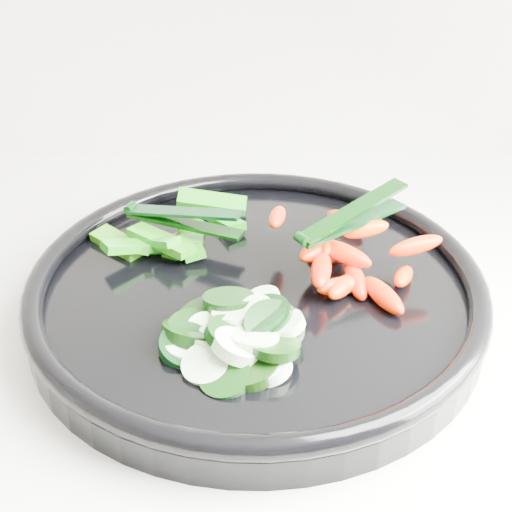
{
  "coord_description": "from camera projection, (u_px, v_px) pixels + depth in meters",
  "views": [
    {
      "loc": [
        0.42,
        1.21,
        1.29
      ],
      "look_at": [
        0.42,
        1.69,
        0.99
      ],
      "focal_mm": 50.0,
      "sensor_mm": 36.0,
      "label": 1
    }
  ],
  "objects": [
    {
      "name": "carrot_pile",
      "position": [
        343.0,
        255.0,
        0.59
      ],
      "size": [
        0.14,
        0.17,
        0.05
      ],
      "color": "#F02100",
      "rests_on": "veggie_tray"
    },
    {
      "name": "tong_carrot",
      "position": [
        350.0,
        218.0,
        0.58
      ],
      "size": [
        0.1,
        0.08,
        0.02
      ],
      "color": "black",
      "rests_on": "carrot_pile"
    },
    {
      "name": "veggie_tray",
      "position": [
        256.0,
        291.0,
        0.59
      ],
      "size": [
        0.47,
        0.47,
        0.04
      ],
      "color": "black",
      "rests_on": "counter"
    },
    {
      "name": "cucumber_pile",
      "position": [
        229.0,
        335.0,
        0.52
      ],
      "size": [
        0.12,
        0.12,
        0.04
      ],
      "color": "black",
      "rests_on": "veggie_tray"
    },
    {
      "name": "tong_pepper",
      "position": [
        180.0,
        217.0,
        0.63
      ],
      "size": [
        0.11,
        0.06,
        0.02
      ],
      "color": "black",
      "rests_on": "pepper_pile"
    },
    {
      "name": "pepper_pile",
      "position": [
        172.0,
        235.0,
        0.64
      ],
      "size": [
        0.14,
        0.11,
        0.04
      ],
      "color": "#256C0A",
      "rests_on": "veggie_tray"
    }
  ]
}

